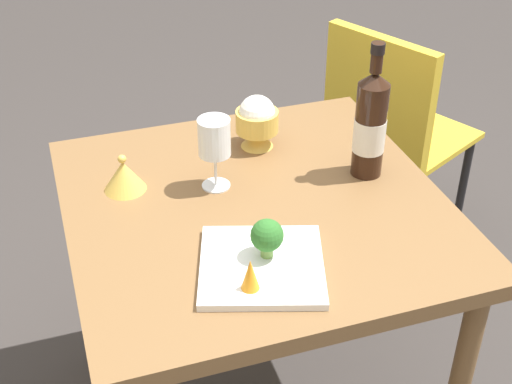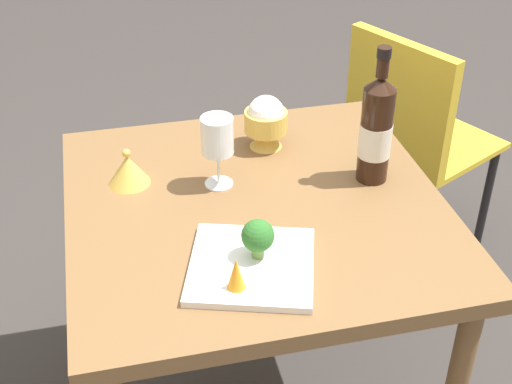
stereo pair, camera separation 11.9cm
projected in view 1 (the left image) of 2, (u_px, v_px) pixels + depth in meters
name	position (u px, v px, depth m)	size (l,w,h in m)	color
dining_table	(256.00, 233.00, 1.71)	(0.86, 0.86, 0.73)	brown
chair_near_window	(388.00, 122.00, 2.38)	(0.54, 0.54, 0.85)	gold
wine_bottle	(370.00, 125.00, 1.69)	(0.08, 0.08, 0.34)	black
wine_glass	(214.00, 139.00, 1.64)	(0.08, 0.08, 0.18)	white
rice_bowl	(257.00, 121.00, 1.83)	(0.11, 0.11, 0.14)	gold
rice_bowl_lid	(124.00, 175.00, 1.68)	(0.10, 0.10, 0.09)	gold
serving_plate	(262.00, 266.00, 1.46)	(0.31, 0.31, 0.02)	white
broccoli_floret	(267.00, 236.00, 1.44)	(0.07, 0.07, 0.09)	#729E4C
carrot_garnish_left	(270.00, 230.00, 1.50)	(0.03, 0.03, 0.05)	orange
carrot_garnish_right	(250.00, 274.00, 1.37)	(0.04, 0.04, 0.07)	orange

